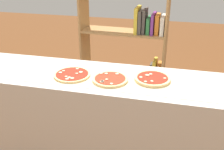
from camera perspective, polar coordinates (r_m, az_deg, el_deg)
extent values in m
cube|color=beige|center=(2.30, 0.00, -11.29)|extent=(2.33, 0.57, 0.95)
cube|color=beige|center=(2.06, 0.00, -0.48)|extent=(2.05, 0.44, 0.00)
cylinder|color=#E5C17F|center=(2.10, -8.40, 0.04)|extent=(0.28, 0.28, 0.02)
cylinder|color=#AD2314|center=(2.09, -8.42, 0.27)|extent=(0.25, 0.25, 0.00)
cylinder|color=#C6B28E|center=(2.01, -8.39, -0.70)|extent=(0.03, 0.03, 0.01)
cylinder|color=#C6B28E|center=(2.10, -6.58, 0.60)|extent=(0.03, 0.03, 0.01)
cylinder|color=#C6B28E|center=(2.16, -7.35, 1.30)|extent=(0.02, 0.02, 0.01)
cylinder|color=#C6B28E|center=(2.12, -10.82, 0.50)|extent=(0.03, 0.03, 0.01)
cylinder|color=#C6B28E|center=(2.00, -9.46, -0.84)|extent=(0.03, 0.03, 0.01)
cylinder|color=#C6B28E|center=(2.04, -9.64, -0.33)|extent=(0.02, 0.02, 0.01)
cylinder|color=#C6B28E|center=(2.02, -9.01, -0.53)|extent=(0.03, 0.03, 0.01)
cylinder|color=#C6B28E|center=(2.14, -10.17, 0.83)|extent=(0.02, 0.02, 0.01)
cylinder|color=#C6B28E|center=(2.08, -7.44, 0.29)|extent=(0.02, 0.02, 0.01)
cylinder|color=#E5C17F|center=(2.00, -0.40, -0.93)|extent=(0.26, 0.26, 0.02)
cylinder|color=red|center=(1.99, -0.40, -0.66)|extent=(0.23, 0.23, 0.00)
cylinder|color=#C6B28E|center=(2.06, -1.23, 0.29)|extent=(0.03, 0.03, 0.01)
cylinder|color=#C6B28E|center=(1.96, -1.15, -0.95)|extent=(0.02, 0.02, 0.01)
cylinder|color=#C6B28E|center=(2.06, -2.36, 0.36)|extent=(0.03, 0.03, 0.01)
cylinder|color=#C6B28E|center=(1.94, -2.04, -1.30)|extent=(0.03, 0.03, 0.01)
cylinder|color=#C6B28E|center=(1.93, -2.13, -1.42)|extent=(0.03, 0.03, 0.01)
cylinder|color=#C6B28E|center=(2.05, 1.09, 0.22)|extent=(0.03, 0.03, 0.01)
cylinder|color=#C6B28E|center=(1.90, -0.14, -1.87)|extent=(0.02, 0.02, 0.01)
cylinder|color=#E5C17F|center=(2.03, 8.52, -0.80)|extent=(0.27, 0.27, 0.02)
cylinder|color=#AD2314|center=(2.02, 8.54, -0.49)|extent=(0.23, 0.23, 0.00)
cylinder|color=#C6B28E|center=(1.95, 8.40, -1.31)|extent=(0.02, 0.02, 0.01)
cylinder|color=#C6B28E|center=(2.00, 6.11, -0.48)|extent=(0.03, 0.03, 0.01)
cylinder|color=#C6B28E|center=(1.94, 7.07, -1.40)|extent=(0.02, 0.02, 0.01)
cylinder|color=#C6B28E|center=(2.04, 7.45, -0.04)|extent=(0.03, 0.03, 0.01)
cylinder|color=#C6B28E|center=(2.01, 11.05, -0.70)|extent=(0.02, 0.02, 0.01)
cylinder|color=#C6B28E|center=(2.06, 8.16, 0.18)|extent=(0.02, 0.02, 0.01)
cube|color=#A87A47|center=(2.82, 10.89, 3.06)|extent=(0.03, 0.28, 1.61)
cube|color=#A87A47|center=(3.00, -5.65, 4.75)|extent=(0.03, 0.28, 1.61)
cube|color=#A87A47|center=(3.25, 2.12, -9.28)|extent=(0.85, 0.31, 0.02)
cube|color=#753384|center=(3.14, 9.18, -8.63)|extent=(0.04, 0.19, 0.20)
cube|color=orange|center=(3.13, 8.47, -8.11)|extent=(0.04, 0.16, 0.25)
cube|color=#753384|center=(3.14, 7.78, -8.21)|extent=(0.04, 0.21, 0.23)
cube|color=#A87A47|center=(2.99, 2.28, -0.80)|extent=(0.85, 0.31, 0.02)
cube|color=orange|center=(2.88, 9.85, 0.34)|extent=(0.05, 0.21, 0.21)
cube|color=gold|center=(2.88, 8.94, 0.86)|extent=(0.04, 0.18, 0.25)
cube|color=#47423D|center=(2.90, 8.16, 0.30)|extent=(0.04, 0.23, 0.18)
cube|color=#A87A47|center=(2.80, 2.46, 9.06)|extent=(0.85, 0.31, 0.02)
cube|color=silver|center=(2.71, 10.69, 10.32)|extent=(0.05, 0.22, 0.18)
cube|color=orange|center=(2.72, 9.58, 10.54)|extent=(0.04, 0.17, 0.19)
cube|color=#753384|center=(2.72, 8.70, 10.70)|extent=(0.04, 0.23, 0.20)
cube|color=#2D753D|center=(2.73, 7.81, 10.40)|extent=(0.04, 0.19, 0.16)
cube|color=#47423D|center=(2.73, 6.92, 11.27)|extent=(0.04, 0.19, 0.24)
cube|color=#47423D|center=(2.74, 6.15, 11.20)|extent=(0.04, 0.22, 0.22)
cube|color=gold|center=(2.74, 5.39, 11.53)|extent=(0.04, 0.22, 0.25)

